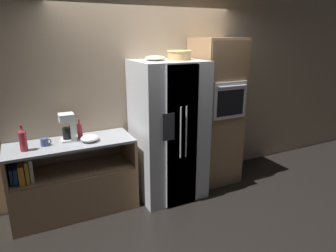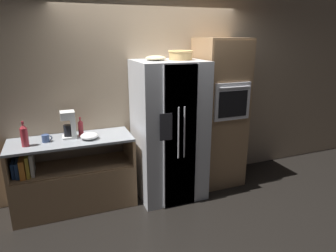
{
  "view_description": "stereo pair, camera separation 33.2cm",
  "coord_description": "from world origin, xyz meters",
  "px_view_note": "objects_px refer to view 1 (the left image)",
  "views": [
    {
      "loc": [
        -1.59,
        -3.38,
        2.13
      ],
      "look_at": [
        0.05,
        -0.06,
        1.01
      ],
      "focal_mm": 32.0,
      "sensor_mm": 36.0,
      "label": 1
    },
    {
      "loc": [
        -1.29,
        -3.51,
        2.13
      ],
      "look_at": [
        0.05,
        -0.06,
        1.01
      ],
      "focal_mm": 32.0,
      "sensor_mm": 36.0,
      "label": 2
    }
  ],
  "objects_px": {
    "mug": "(45,142)",
    "fruit_bowl": "(155,58)",
    "wicker_basket": "(179,55)",
    "bottle_short": "(23,139)",
    "mixing_bowl": "(90,138)",
    "wall_oven": "(215,112)",
    "coffee_maker": "(69,126)",
    "refrigerator": "(168,130)",
    "bottle_tall": "(80,130)"
  },
  "relations": [
    {
      "from": "bottle_short",
      "to": "bottle_tall",
      "type": "bearing_deg",
      "value": 13.56
    },
    {
      "from": "bottle_short",
      "to": "mixing_bowl",
      "type": "height_order",
      "value": "bottle_short"
    },
    {
      "from": "wicker_basket",
      "to": "fruit_bowl",
      "type": "xyz_separation_m",
      "value": [
        -0.32,
        0.03,
        -0.03
      ]
    },
    {
      "from": "fruit_bowl",
      "to": "mixing_bowl",
      "type": "relative_size",
      "value": 1.2
    },
    {
      "from": "wall_oven",
      "to": "coffee_maker",
      "type": "distance_m",
      "value": 2.05
    },
    {
      "from": "wall_oven",
      "to": "bottle_tall",
      "type": "xyz_separation_m",
      "value": [
        -1.92,
        0.1,
        -0.03
      ]
    },
    {
      "from": "bottle_short",
      "to": "refrigerator",
      "type": "bearing_deg",
      "value": -1.15
    },
    {
      "from": "mug",
      "to": "fruit_bowl",
      "type": "bearing_deg",
      "value": -2.62
    },
    {
      "from": "wicker_basket",
      "to": "mixing_bowl",
      "type": "xyz_separation_m",
      "value": [
        -1.19,
        0.02,
        -0.94
      ]
    },
    {
      "from": "refrigerator",
      "to": "coffee_maker",
      "type": "relative_size",
      "value": 5.49
    },
    {
      "from": "wall_oven",
      "to": "bottle_short",
      "type": "distance_m",
      "value": 2.55
    },
    {
      "from": "mug",
      "to": "coffee_maker",
      "type": "distance_m",
      "value": 0.32
    },
    {
      "from": "fruit_bowl",
      "to": "coffee_maker",
      "type": "xyz_separation_m",
      "value": [
        -1.08,
        0.12,
        -0.76
      ]
    },
    {
      "from": "fruit_bowl",
      "to": "bottle_tall",
      "type": "xyz_separation_m",
      "value": [
        -0.95,
        0.14,
        -0.84
      ]
    },
    {
      "from": "refrigerator",
      "to": "wicker_basket",
      "type": "height_order",
      "value": "wicker_basket"
    },
    {
      "from": "refrigerator",
      "to": "mug",
      "type": "bearing_deg",
      "value": 176.04
    },
    {
      "from": "bottle_tall",
      "to": "mug",
      "type": "distance_m",
      "value": 0.43
    },
    {
      "from": "bottle_tall",
      "to": "mug",
      "type": "bearing_deg",
      "value": -168.8
    },
    {
      "from": "wicker_basket",
      "to": "bottle_tall",
      "type": "height_order",
      "value": "wicker_basket"
    },
    {
      "from": "mixing_bowl",
      "to": "coffee_maker",
      "type": "bearing_deg",
      "value": 146.21
    },
    {
      "from": "mixing_bowl",
      "to": "coffee_maker",
      "type": "distance_m",
      "value": 0.29
    },
    {
      "from": "mixing_bowl",
      "to": "coffee_maker",
      "type": "relative_size",
      "value": 0.64
    },
    {
      "from": "bottle_tall",
      "to": "bottle_short",
      "type": "relative_size",
      "value": 0.81
    },
    {
      "from": "wicker_basket",
      "to": "mug",
      "type": "bearing_deg",
      "value": 176.79
    },
    {
      "from": "refrigerator",
      "to": "mug",
      "type": "distance_m",
      "value": 1.53
    },
    {
      "from": "wall_oven",
      "to": "fruit_bowl",
      "type": "relative_size",
      "value": 8.19
    },
    {
      "from": "bottle_short",
      "to": "coffee_maker",
      "type": "height_order",
      "value": "coffee_maker"
    },
    {
      "from": "bottle_short",
      "to": "coffee_maker",
      "type": "distance_m",
      "value": 0.52
    },
    {
      "from": "refrigerator",
      "to": "bottle_tall",
      "type": "relative_size",
      "value": 7.57
    },
    {
      "from": "bottle_short",
      "to": "wicker_basket",
      "type": "bearing_deg",
      "value": -0.72
    },
    {
      "from": "mug",
      "to": "coffee_maker",
      "type": "xyz_separation_m",
      "value": [
        0.29,
        0.06,
        0.14
      ]
    },
    {
      "from": "wicker_basket",
      "to": "bottle_short",
      "type": "height_order",
      "value": "wicker_basket"
    },
    {
      "from": "mug",
      "to": "coffee_maker",
      "type": "height_order",
      "value": "coffee_maker"
    },
    {
      "from": "wicker_basket",
      "to": "wall_oven",
      "type": "bearing_deg",
      "value": 6.68
    },
    {
      "from": "mixing_bowl",
      "to": "bottle_tall",
      "type": "bearing_deg",
      "value": 116.77
    },
    {
      "from": "fruit_bowl",
      "to": "coffee_maker",
      "type": "distance_m",
      "value": 1.33
    },
    {
      "from": "mug",
      "to": "mixing_bowl",
      "type": "bearing_deg",
      "value": -9.0
    },
    {
      "from": "wall_oven",
      "to": "coffee_maker",
      "type": "bearing_deg",
      "value": 177.8
    },
    {
      "from": "fruit_bowl",
      "to": "bottle_tall",
      "type": "bearing_deg",
      "value": 171.4
    },
    {
      "from": "refrigerator",
      "to": "fruit_bowl",
      "type": "xyz_separation_m",
      "value": [
        -0.16,
        0.04,
        0.95
      ]
    },
    {
      "from": "bottle_tall",
      "to": "wicker_basket",
      "type": "bearing_deg",
      "value": -7.88
    },
    {
      "from": "wall_oven",
      "to": "bottle_tall",
      "type": "bearing_deg",
      "value": 177.01
    },
    {
      "from": "fruit_bowl",
      "to": "bottle_short",
      "type": "xyz_separation_m",
      "value": [
        -1.58,
        -0.01,
        -0.81
      ]
    },
    {
      "from": "wicker_basket",
      "to": "coffee_maker",
      "type": "relative_size",
      "value": 0.93
    },
    {
      "from": "refrigerator",
      "to": "wicker_basket",
      "type": "bearing_deg",
      "value": 3.91
    },
    {
      "from": "bottle_tall",
      "to": "coffee_maker",
      "type": "distance_m",
      "value": 0.15
    },
    {
      "from": "mug",
      "to": "mixing_bowl",
      "type": "height_order",
      "value": "mug"
    },
    {
      "from": "wall_oven",
      "to": "fruit_bowl",
      "type": "height_order",
      "value": "wall_oven"
    },
    {
      "from": "wall_oven",
      "to": "coffee_maker",
      "type": "xyz_separation_m",
      "value": [
        -2.05,
        0.08,
        0.04
      ]
    },
    {
      "from": "refrigerator",
      "to": "wicker_basket",
      "type": "distance_m",
      "value": 0.99
    }
  ]
}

